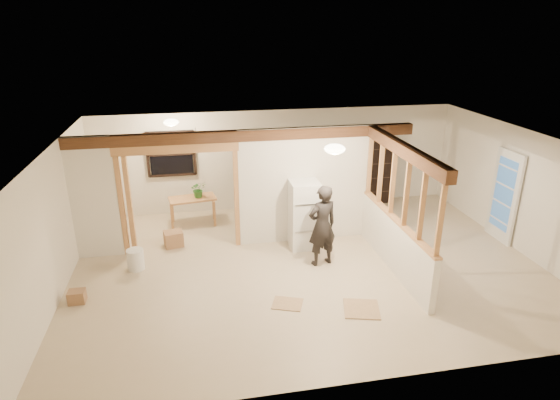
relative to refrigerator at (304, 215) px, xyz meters
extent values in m
cube|color=#C4AE91|center=(-0.12, -0.85, -0.73)|extent=(9.00, 6.50, 0.01)
cube|color=white|center=(-0.12, -0.85, 1.78)|extent=(9.00, 6.50, 0.01)
cube|color=silver|center=(-0.12, 2.40, 0.53)|extent=(9.00, 0.01, 2.50)
cube|color=silver|center=(-0.12, -4.10, 0.53)|extent=(9.00, 0.01, 2.50)
cube|color=silver|center=(-4.62, -0.85, 0.53)|extent=(0.01, 6.50, 2.50)
cube|color=silver|center=(4.38, -0.85, 0.53)|extent=(0.01, 6.50, 2.50)
cube|color=silver|center=(-4.17, 0.35, 0.53)|extent=(0.90, 0.12, 2.50)
cube|color=silver|center=(0.08, 0.35, 0.53)|extent=(2.80, 0.12, 2.50)
cube|color=tan|center=(-2.52, 0.35, 0.38)|extent=(2.46, 0.14, 2.20)
cube|color=#53311C|center=(-1.12, 0.35, 1.66)|extent=(7.00, 0.18, 0.22)
cube|color=#53311C|center=(1.48, -1.25, 1.66)|extent=(0.18, 3.30, 0.22)
cube|color=silver|center=(1.48, -1.25, -0.22)|extent=(0.12, 3.20, 1.00)
cube|color=tan|center=(1.48, -1.25, 0.94)|extent=(0.14, 3.20, 1.32)
cube|color=black|center=(-2.72, 2.32, 0.83)|extent=(1.12, 0.10, 1.10)
cube|color=white|center=(4.30, -0.45, 0.28)|extent=(0.12, 0.86, 2.00)
ellipsoid|color=#FFEABF|center=(0.18, -1.35, 1.76)|extent=(0.36, 0.36, 0.16)
ellipsoid|color=#FFEABF|center=(-2.62, 1.45, 1.76)|extent=(0.32, 0.32, 0.14)
ellipsoid|color=#FFD88C|center=(-2.12, 0.75, 1.46)|extent=(0.07, 0.07, 0.07)
cube|color=white|center=(0.00, 0.00, 0.00)|extent=(0.60, 0.58, 1.45)
imported|color=#2B2726|center=(0.16, -0.83, 0.10)|extent=(0.68, 0.54, 1.64)
cube|color=tan|center=(-2.29, 1.61, -0.39)|extent=(1.13, 0.68, 0.67)
imported|color=#2C571F|center=(-2.14, 1.62, 0.14)|extent=(0.40, 0.36, 0.39)
cylinder|color=red|center=(-4.32, 1.54, -0.45)|extent=(0.48, 0.48, 0.55)
cube|color=black|center=(2.47, 2.19, 0.13)|extent=(0.86, 0.29, 1.72)
cylinder|color=silver|center=(-3.43, -0.37, -0.52)|extent=(0.43, 0.43, 0.41)
cube|color=#986C49|center=(-2.73, 0.52, -0.56)|extent=(0.44, 0.40, 0.33)
cube|color=#986C49|center=(-3.97, 1.42, -0.59)|extent=(0.35, 0.35, 0.27)
cube|color=#986C49|center=(-4.31, -1.38, -0.61)|extent=(0.28, 0.23, 0.22)
cube|color=tan|center=(0.40, -2.49, -0.71)|extent=(0.71, 0.71, 0.02)
cube|color=tan|center=(-0.79, -2.11, -0.72)|extent=(0.61, 0.55, 0.02)
camera|label=1|loc=(-2.17, -8.77, 3.79)|focal=30.00mm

